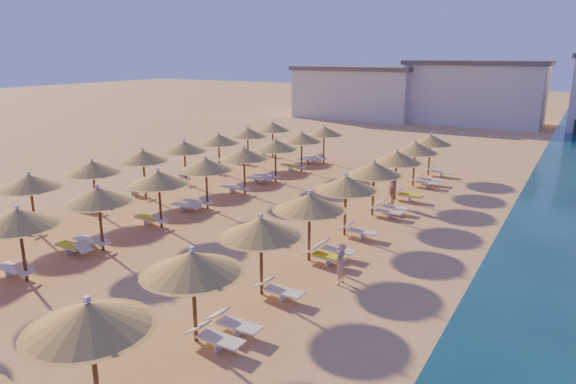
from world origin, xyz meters
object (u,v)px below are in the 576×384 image
Objects in this scene: beachgoer_a at (340,264)px; parasol_row_east at (329,193)px; parasol_row_west at (183,172)px; beachgoer_c at (392,191)px.

parasol_row_east is at bearing -144.60° from beachgoer_a.
beachgoer_c is (8.32, 7.31, -1.55)m from parasol_row_west.
beachgoer_c reaches higher than beachgoer_a.
beachgoer_a is 0.90× the size of beachgoer_c.
beachgoer_a is (10.04, -3.12, -1.64)m from parasol_row_west.
parasol_row_east and parasol_row_west have the same top height.
parasol_row_east is 7.48m from beachgoer_c.
beachgoer_a is 10.57m from beachgoer_c.
parasol_row_east is 8.03m from parasol_row_west.
parasol_row_east is 4.06m from beachgoer_a.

